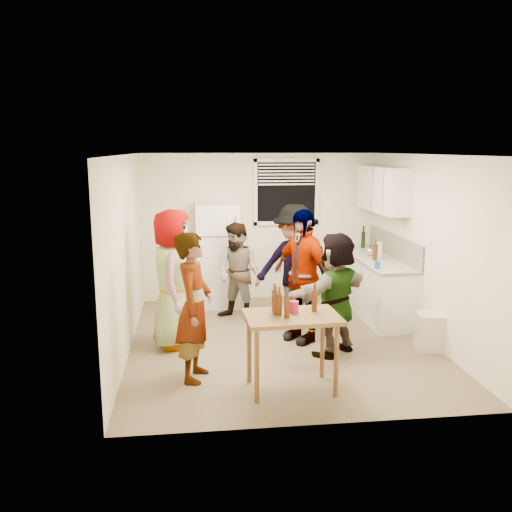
{
  "coord_description": "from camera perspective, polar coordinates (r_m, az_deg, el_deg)",
  "views": [
    {
      "loc": [
        -1.17,
        -6.88,
        2.59
      ],
      "look_at": [
        -0.31,
        0.24,
        1.15
      ],
      "focal_mm": 38.0,
      "sensor_mm": 36.0,
      "label": 1
    }
  ],
  "objects": [
    {
      "name": "room",
      "position": [
        7.44,
        2.61,
        -9.03
      ],
      "size": [
        4.0,
        4.5,
        2.5
      ],
      "primitive_type": null,
      "color": "white",
      "rests_on": "ground"
    },
    {
      "name": "backsplash",
      "position": [
        8.76,
        14.33,
        1.06
      ],
      "size": [
        0.03,
        2.2,
        0.36
      ],
      "primitive_type": "cube",
      "color": "#ADA99D",
      "rests_on": "countertop"
    },
    {
      "name": "red_cup",
      "position": [
        5.87,
        4.02,
        -5.98
      ],
      "size": [
        0.1,
        0.1,
        0.13
      ],
      "primitive_type": "cylinder",
      "color": "#A5213C",
      "rests_on": "serving_table"
    },
    {
      "name": "blue_cup",
      "position": [
        7.87,
        12.64,
        -1.33
      ],
      "size": [
        0.08,
        0.08,
        0.11
      ],
      "primitive_type": "cylinder",
      "color": "blue",
      "rests_on": "countertop"
    },
    {
      "name": "wine_bottle",
      "position": [
        9.47,
        11.18,
        0.85
      ],
      "size": [
        0.07,
        0.07,
        0.28
      ],
      "primitive_type": "cylinder",
      "color": "black",
      "rests_on": "countertop"
    },
    {
      "name": "guest_stripe",
      "position": [
        6.39,
        -6.35,
        -12.64
      ],
      "size": [
        1.79,
        1.01,
        0.4
      ],
      "primitive_type": "imported",
      "rotation": [
        0.0,
        0.0,
        1.32
      ],
      "color": "#141933",
      "rests_on": "ground"
    },
    {
      "name": "countertop",
      "position": [
        8.69,
        12.51,
        -0.26
      ],
      "size": [
        0.64,
        2.22,
        0.04
      ],
      "primitive_type": "cube",
      "color": "beige",
      "rests_on": "counter_lower"
    },
    {
      "name": "serving_table",
      "position": [
        6.1,
        3.7,
        -13.79
      ],
      "size": [
        1.03,
        0.71,
        0.84
      ],
      "primitive_type": null,
      "rotation": [
        0.0,
        0.0,
        0.05
      ],
      "color": "brown",
      "rests_on": "ground"
    },
    {
      "name": "window",
      "position": [
        9.26,
        3.21,
        6.75
      ],
      "size": [
        1.12,
        0.1,
        1.06
      ],
      "primitive_type": null,
      "color": "white",
      "rests_on": "room"
    },
    {
      "name": "beer_bottle_counter",
      "position": [
        8.45,
        12.38,
        -0.45
      ],
      "size": [
        0.07,
        0.07,
        0.25
      ],
      "primitive_type": "cylinder",
      "color": "#47230C",
      "rests_on": "countertop"
    },
    {
      "name": "guest_grey",
      "position": [
        7.39,
        -8.49,
        -9.29
      ],
      "size": [
        1.9,
        1.05,
        0.58
      ],
      "primitive_type": "imported",
      "rotation": [
        0.0,
        0.0,
        1.48
      ],
      "color": "#999999",
      "rests_on": "ground"
    },
    {
      "name": "refrigerator",
      "position": [
        8.94,
        -4.08,
        0.09
      ],
      "size": [
        0.7,
        0.7,
        1.7
      ],
      "primitive_type": "cube",
      "color": "white",
      "rests_on": "ground"
    },
    {
      "name": "guest_black",
      "position": [
        7.54,
        4.8,
        -8.78
      ],
      "size": [
        2.08,
        1.86,
        0.44
      ],
      "primitive_type": "imported",
      "rotation": [
        0.0,
        0.0,
        -1.0
      ],
      "color": "black",
      "rests_on": "ground"
    },
    {
      "name": "guest_back_right",
      "position": [
        8.08,
        3.97,
        -7.36
      ],
      "size": [
        1.8,
        2.12,
        0.67
      ],
      "primitive_type": "imported",
      "rotation": [
        0.0,
        0.0,
        -0.42
      ],
      "color": "#3B3B40",
      "rests_on": "ground"
    },
    {
      "name": "kettle",
      "position": [
        8.8,
        11.93,
        0.03
      ],
      "size": [
        0.24,
        0.21,
        0.18
      ],
      "primitive_type": null,
      "rotation": [
        0.0,
        0.0,
        -0.12
      ],
      "color": "silver",
      "rests_on": "countertop"
    },
    {
      "name": "picture_frame",
      "position": [
        9.2,
        12.83,
        0.91
      ],
      "size": [
        0.02,
        0.16,
        0.14
      ],
      "primitive_type": "cube",
      "color": "#E1D35E",
      "rests_on": "countertop"
    },
    {
      "name": "guest_orange",
      "position": [
        7.13,
        8.19,
        -10.07
      ],
      "size": [
        2.11,
        2.13,
        0.46
      ],
      "primitive_type": "imported",
      "rotation": [
        0.0,
        0.0,
        3.8
      ],
      "color": "#F48351",
      "rests_on": "ground"
    },
    {
      "name": "beer_bottle_table",
      "position": [
        5.71,
        3.25,
        -6.45
      ],
      "size": [
        0.06,
        0.06,
        0.23
      ],
      "primitive_type": "cylinder",
      "color": "#47230C",
      "rests_on": "serving_table"
    },
    {
      "name": "counter_lower",
      "position": [
        8.79,
        12.39,
        -3.14
      ],
      "size": [
        0.6,
        2.2,
        0.86
      ],
      "primitive_type": "cube",
      "color": "white",
      "rests_on": "ground"
    },
    {
      "name": "trash_bin",
      "position": [
        7.44,
        17.82,
        -7.55
      ],
      "size": [
        0.38,
        0.38,
        0.48
      ],
      "primitive_type": "cube",
      "rotation": [
        0.0,
        0.0,
        -0.16
      ],
      "color": "beige",
      "rests_on": "ground"
    },
    {
      "name": "upper_cabinets",
      "position": [
        8.78,
        13.19,
        6.87
      ],
      "size": [
        0.34,
        1.6,
        0.7
      ],
      "primitive_type": "cube",
      "color": "white",
      "rests_on": "room"
    },
    {
      "name": "guest_back_left",
      "position": [
        8.35,
        -1.85,
        -6.72
      ],
      "size": [
        1.49,
        1.63,
        0.57
      ],
      "primitive_type": "imported",
      "rotation": [
        0.0,
        0.0,
        -0.66
      ],
      "color": "brown",
      "rests_on": "ground"
    },
    {
      "name": "paper_towel",
      "position": [
        8.54,
        12.74,
        -0.34
      ],
      "size": [
        0.12,
        0.12,
        0.26
      ],
      "primitive_type": "cylinder",
      "color": "white",
      "rests_on": "countertop"
    }
  ]
}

